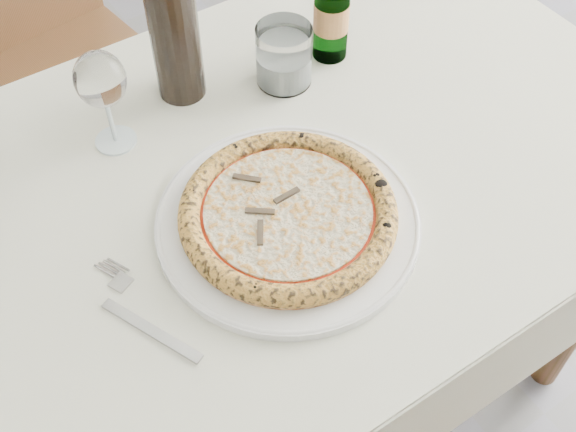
# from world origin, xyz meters

# --- Properties ---
(dining_table) EXTENTS (1.34, 0.80, 0.76)m
(dining_table) POSITION_xyz_m (-0.09, 0.21, 0.66)
(dining_table) COLOR brown
(dining_table) RESTS_ON floor
(chair_far) EXTENTS (0.51, 0.51, 0.93)m
(chair_far) POSITION_xyz_m (-0.17, 1.00, 0.53)
(chair_far) COLOR brown
(chair_far) RESTS_ON floor
(plate) EXTENTS (0.36, 0.36, 0.02)m
(plate) POSITION_xyz_m (-0.09, 0.11, 0.76)
(plate) COLOR white
(plate) RESTS_ON dining_table
(pizza) EXTENTS (0.30, 0.30, 0.03)m
(pizza) POSITION_xyz_m (-0.09, 0.11, 0.78)
(pizza) COLOR #E7A862
(pizza) RESTS_ON plate
(fork) EXTENTS (0.07, 0.21, 0.00)m
(fork) POSITION_xyz_m (-0.32, 0.09, 0.76)
(fork) COLOR #9C9C9C
(fork) RESTS_ON dining_table
(wine_glass) EXTENTS (0.07, 0.07, 0.16)m
(wine_glass) POSITION_xyz_m (-0.21, 0.39, 0.87)
(wine_glass) COLOR white
(wine_glass) RESTS_ON dining_table
(tumbler) EXTENTS (0.09, 0.09, 0.10)m
(tumbler) POSITION_xyz_m (0.07, 0.36, 0.80)
(tumbler) COLOR white
(tumbler) RESTS_ON dining_table
(beer_bottle) EXTENTS (0.06, 0.06, 0.22)m
(beer_bottle) POSITION_xyz_m (0.17, 0.37, 0.85)
(beer_bottle) COLOR #28662B
(beer_bottle) RESTS_ON dining_table
(wine_bottle) EXTENTS (0.07, 0.07, 0.31)m
(wine_bottle) POSITION_xyz_m (-0.08, 0.43, 0.89)
(wine_bottle) COLOR black
(wine_bottle) RESTS_ON dining_table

